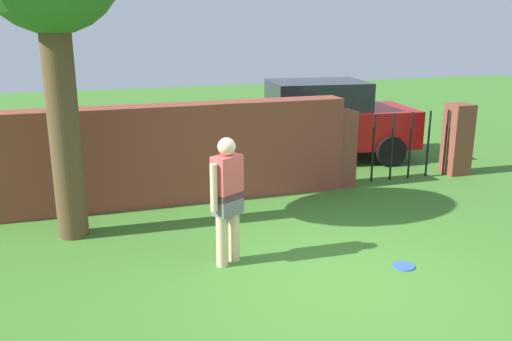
# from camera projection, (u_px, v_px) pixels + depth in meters

# --- Properties ---
(ground_plane) EXTENTS (40.00, 40.00, 0.00)m
(ground_plane) POSITION_uv_depth(u_px,v_px,m) (345.00, 284.00, 6.30)
(ground_plane) COLOR #3D7528
(brick_wall) EXTENTS (6.23, 0.50, 1.65)m
(brick_wall) POSITION_uv_depth(u_px,v_px,m) (165.00, 155.00, 8.92)
(brick_wall) COLOR brown
(brick_wall) RESTS_ON ground
(person) EXTENTS (0.48, 0.37, 1.62)m
(person) POSITION_uv_depth(u_px,v_px,m) (227.00, 195.00, 6.61)
(person) COLOR beige
(person) RESTS_ON ground
(fence_gate) EXTENTS (2.99, 0.44, 1.40)m
(fence_gate) POSITION_uv_depth(u_px,v_px,m) (401.00, 144.00, 10.30)
(fence_gate) COLOR brown
(fence_gate) RESTS_ON ground
(car) EXTENTS (4.37, 2.30, 1.72)m
(car) POSITION_uv_depth(u_px,v_px,m) (317.00, 121.00, 11.73)
(car) COLOR #A51111
(car) RESTS_ON ground
(frisbee_blue) EXTENTS (0.27, 0.27, 0.02)m
(frisbee_blue) POSITION_uv_depth(u_px,v_px,m) (404.00, 266.00, 6.73)
(frisbee_blue) COLOR blue
(frisbee_blue) RESTS_ON ground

